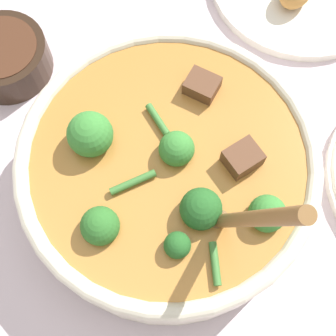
{
  "coord_description": "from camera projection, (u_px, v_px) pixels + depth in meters",
  "views": [
    {
      "loc": [
        -0.1,
        -0.13,
        0.49
      ],
      "look_at": [
        0.0,
        0.0,
        0.05
      ],
      "focal_mm": 50.0,
      "sensor_mm": 36.0,
      "label": 1
    }
  ],
  "objects": [
    {
      "name": "condiment_bowl",
      "position": [
        4.0,
        56.0,
        0.54
      ],
      "size": [
        0.1,
        0.1,
        0.04
      ],
      "color": "black",
      "rests_on": "ground_plane"
    },
    {
      "name": "stew_bowl",
      "position": [
        168.0,
        170.0,
        0.47
      ],
      "size": [
        0.29,
        0.29,
        0.24
      ],
      "color": "beige",
      "rests_on": "ground_plane"
    },
    {
      "name": "ground_plane",
      "position": [
        168.0,
        185.0,
        0.51
      ],
      "size": [
        4.0,
        4.0,
        0.0
      ],
      "primitive_type": "plane",
      "color": "silver"
    }
  ]
}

